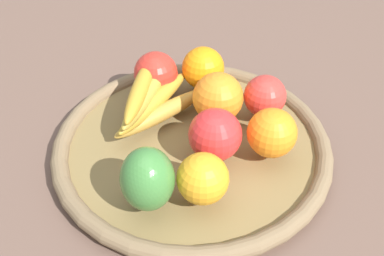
# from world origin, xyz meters

# --- Properties ---
(ground_plane) EXTENTS (2.40, 2.40, 0.00)m
(ground_plane) POSITION_xyz_m (0.00, 0.00, 0.00)
(ground_plane) COLOR brown
(ground_plane) RESTS_ON ground
(basket) EXTENTS (0.43, 0.43, 0.03)m
(basket) POSITION_xyz_m (0.00, 0.00, 0.02)
(basket) COLOR olive
(basket) RESTS_ON ground_plane
(apple_0) EXTENTS (0.11, 0.11, 0.08)m
(apple_0) POSITION_xyz_m (-0.01, -0.05, 0.07)
(apple_0) COLOR red
(apple_0) RESTS_ON basket
(orange_0) EXTENTS (0.10, 0.10, 0.07)m
(orange_0) POSITION_xyz_m (0.04, -0.11, 0.07)
(orange_0) COLOR orange
(orange_0) RESTS_ON basket
(banana_bunch) EXTENTS (0.18, 0.13, 0.06)m
(banana_bunch) POSITION_xyz_m (0.01, 0.08, 0.06)
(banana_bunch) COLOR #B58A35
(banana_bunch) RESTS_ON basket
(bell_pepper) EXTENTS (0.10, 0.10, 0.09)m
(bell_pepper) POSITION_xyz_m (-0.14, -0.02, 0.08)
(bell_pepper) COLOR #3C7836
(bell_pepper) RESTS_ON basket
(orange_1) EXTENTS (0.10, 0.10, 0.08)m
(orange_1) POSITION_xyz_m (0.06, -0.01, 0.07)
(orange_1) COLOR orange
(orange_1) RESTS_ON basket
(apple_2) EXTENTS (0.07, 0.07, 0.07)m
(apple_2) POSITION_xyz_m (0.11, -0.06, 0.07)
(apple_2) COLOR red
(apple_2) RESTS_ON basket
(orange_2) EXTENTS (0.09, 0.09, 0.07)m
(orange_2) POSITION_xyz_m (-0.09, -0.07, 0.07)
(orange_2) COLOR orange
(orange_2) RESTS_ON basket
(orange_3) EXTENTS (0.08, 0.08, 0.07)m
(orange_3) POSITION_xyz_m (0.12, 0.06, 0.07)
(orange_3) COLOR orange
(orange_3) RESTS_ON basket
(apple_1) EXTENTS (0.09, 0.09, 0.07)m
(apple_1) POSITION_xyz_m (0.07, 0.11, 0.07)
(apple_1) COLOR red
(apple_1) RESTS_ON basket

